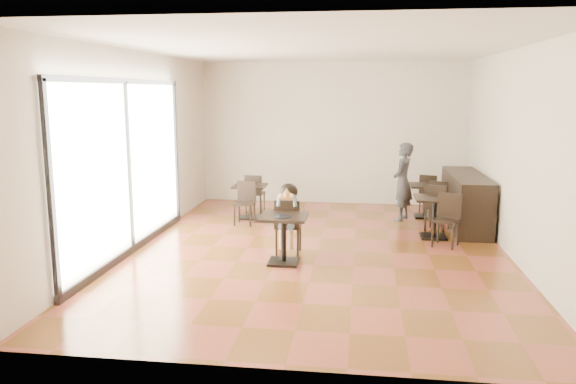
% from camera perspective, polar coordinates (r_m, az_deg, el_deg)
% --- Properties ---
extents(floor, '(6.00, 8.00, 0.01)m').
position_cam_1_polar(floor, '(9.18, 3.07, -5.93)').
color(floor, brown).
rests_on(floor, ground).
extents(ceiling, '(6.00, 8.00, 0.01)m').
position_cam_1_polar(ceiling, '(8.84, 3.27, 14.41)').
color(ceiling, silver).
rests_on(ceiling, floor).
extents(wall_back, '(6.00, 0.01, 3.20)m').
position_cam_1_polar(wall_back, '(12.85, 4.55, 5.96)').
color(wall_back, beige).
rests_on(wall_back, floor).
extents(wall_front, '(6.00, 0.01, 3.20)m').
position_cam_1_polar(wall_front, '(4.93, -0.43, -0.94)').
color(wall_front, beige).
rests_on(wall_front, floor).
extents(wall_left, '(0.01, 8.00, 3.20)m').
position_cam_1_polar(wall_left, '(9.58, -15.08, 4.17)').
color(wall_left, beige).
rests_on(wall_left, floor).
extents(wall_right, '(0.01, 8.00, 3.20)m').
position_cam_1_polar(wall_right, '(9.15, 22.29, 3.49)').
color(wall_right, beige).
rests_on(wall_right, floor).
extents(storefront_window, '(0.04, 4.50, 2.60)m').
position_cam_1_polar(storefront_window, '(9.13, -16.05, 2.58)').
color(storefront_window, white).
rests_on(storefront_window, floor).
extents(child_table, '(0.70, 0.70, 0.74)m').
position_cam_1_polar(child_table, '(8.40, -0.45, -4.85)').
color(child_table, black).
rests_on(child_table, floor).
extents(child_chair, '(0.40, 0.40, 0.89)m').
position_cam_1_polar(child_chair, '(8.91, 0.04, -3.47)').
color(child_chair, black).
rests_on(child_chair, floor).
extents(child, '(0.40, 0.56, 1.12)m').
position_cam_1_polar(child, '(8.88, 0.04, -2.75)').
color(child, slate).
rests_on(child, child_chair).
extents(plate, '(0.25, 0.25, 0.01)m').
position_cam_1_polar(plate, '(8.21, -0.55, -2.50)').
color(plate, black).
rests_on(plate, child_table).
extents(pizza_slice, '(0.26, 0.20, 0.06)m').
position_cam_1_polar(pizza_slice, '(8.61, -0.12, -0.39)').
color(pizza_slice, tan).
rests_on(pizza_slice, child).
extents(adult_patron, '(0.54, 0.66, 1.55)m').
position_cam_1_polar(adult_patron, '(11.37, 11.57, 1.03)').
color(adult_patron, '#333338').
rests_on(adult_patron, floor).
extents(cafe_table_mid, '(0.90, 0.90, 0.73)m').
position_cam_1_polar(cafe_table_mid, '(10.18, 14.63, -2.53)').
color(cafe_table_mid, black).
rests_on(cafe_table_mid, floor).
extents(cafe_table_left, '(0.69, 0.69, 0.68)m').
position_cam_1_polar(cafe_table_left, '(11.38, -3.87, -0.99)').
color(cafe_table_left, black).
rests_on(cafe_table_left, floor).
extents(cafe_table_back, '(0.82, 0.82, 0.68)m').
position_cam_1_polar(cafe_table_back, '(11.78, 13.78, -0.89)').
color(cafe_table_back, black).
rests_on(cafe_table_back, floor).
extents(chair_mid_a, '(0.51, 0.51, 0.87)m').
position_cam_1_polar(chair_mid_a, '(10.71, 14.94, -1.51)').
color(chair_mid_a, black).
rests_on(chair_mid_a, floor).
extents(chair_mid_b, '(0.51, 0.51, 0.87)m').
position_cam_1_polar(chair_mid_b, '(9.65, 15.76, -2.83)').
color(chair_mid_b, black).
rests_on(chair_mid_b, floor).
extents(chair_left_a, '(0.39, 0.39, 0.82)m').
position_cam_1_polar(chair_left_a, '(11.90, -3.35, -0.15)').
color(chair_left_a, black).
rests_on(chair_left_a, floor).
extents(chair_left_b, '(0.39, 0.39, 0.82)m').
position_cam_1_polar(chair_left_b, '(10.84, -4.44, -1.19)').
color(chair_left_b, black).
rests_on(chair_left_b, floor).
extents(chair_back_a, '(0.47, 0.47, 0.81)m').
position_cam_1_polar(chair_back_a, '(12.32, 14.16, -0.10)').
color(chair_back_a, black).
rests_on(chair_back_a, floor).
extents(chair_back_b, '(0.47, 0.47, 0.81)m').
position_cam_1_polar(chair_back_b, '(11.25, 14.78, -1.10)').
color(chair_back_b, black).
rests_on(chair_back_b, floor).
extents(service_counter, '(0.60, 2.40, 1.00)m').
position_cam_1_polar(service_counter, '(11.16, 17.62, -0.84)').
color(service_counter, black).
rests_on(service_counter, floor).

